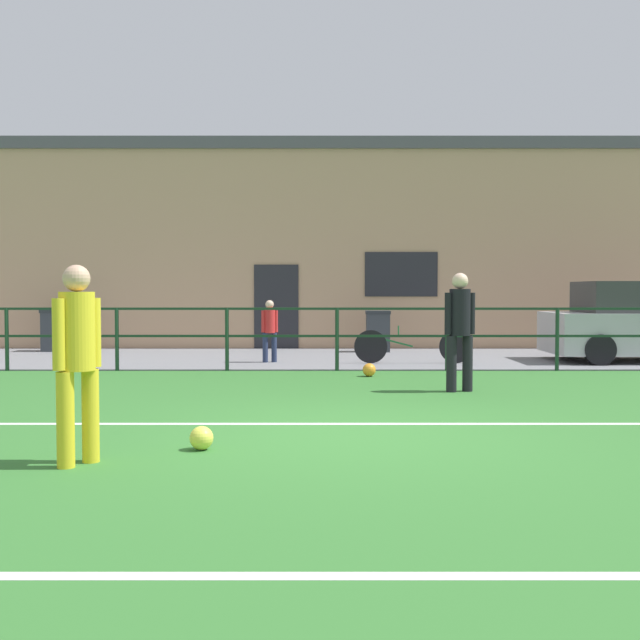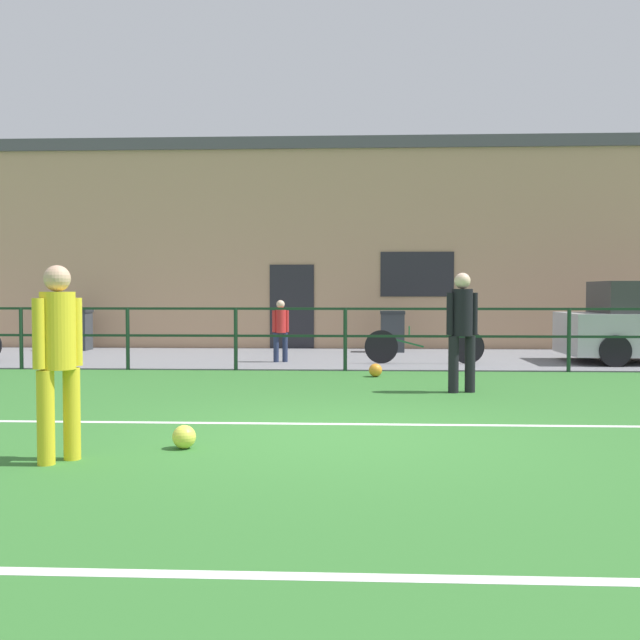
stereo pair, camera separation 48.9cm
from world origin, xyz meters
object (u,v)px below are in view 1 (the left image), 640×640
Objects in this scene: player_goalkeeper at (462,324)px; soccer_ball_spare at (372,370)px; soccer_ball_match at (204,438)px; trash_bin_0 at (60,330)px; bicycle_parked_0 at (415,346)px; spectator_child at (272,327)px; trash_bin_1 at (380,331)px; player_striker at (80,352)px.

player_goalkeeper reaches higher than soccer_ball_spare.
soccer_ball_match is (-3.09, -3.94, -0.86)m from player_goalkeeper.
trash_bin_0 is (-8.25, 6.97, -0.45)m from player_goalkeeper.
trash_bin_0 is at bearing 144.30° from soccer_ball_spare.
player_goalkeeper is 4.05m from bicycle_parked_0.
trash_bin_1 is at bearing -152.08° from spectator_child.
player_striker is at bearing -106.64° from trash_bin_1.
soccer_ball_spare is at bearing -35.70° from trash_bin_0.
spectator_child reaches higher than trash_bin_1.
soccer_ball_spare is at bearing -115.41° from bicycle_parked_0.
spectator_child reaches higher than bicycle_parked_0.
player_goalkeeper reaches higher than trash_bin_0.
player_striker is at bearing -148.15° from soccer_ball_match.
player_striker is 1.73× the size of trash_bin_1.
soccer_ball_spare is 4.95m from trash_bin_1.
spectator_child is at bearing -151.30° from player_striker.
trash_bin_0 reaches higher than bicycle_parked_0.
soccer_ball_match is at bearing -110.21° from bicycle_parked_0.
player_goalkeeper is at bearing -87.56° from bicycle_parked_0.
trash_bin_1 reaches higher than soccer_ball_spare.
player_goalkeeper is at bearing 173.57° from player_striker.
soccer_ball_match is at bearing -102.84° from trash_bin_1.
soccer_ball_match is 0.17× the size of spectator_child.
spectator_child is 5.91m from trash_bin_0.
bicycle_parked_0 is (2.92, 7.94, 0.25)m from soccer_ball_match.
trash_bin_0 reaches higher than trash_bin_1.
trash_bin_0 is (-5.15, 10.91, 0.41)m from soccer_ball_match.
spectator_child is at bearing 89.48° from soccer_ball_match.
trash_bin_0 is (-5.23, 2.76, -0.21)m from spectator_child.
bicycle_parked_0 is at bearing -103.21° from player_goalkeeper.
player_striker is 11.81m from trash_bin_1.
player_striker is 12.24m from trash_bin_0.
soccer_ball_match is 0.22× the size of trash_bin_0.
player_goalkeeper is at bearing -40.18° from trash_bin_0.
bicycle_parked_0 is at bearing -80.21° from trash_bin_1.
spectator_child is at bearing -132.59° from trash_bin_1.
trash_bin_1 is at bearing -1.35° from trash_bin_0.
player_goalkeeper is 6.83m from trash_bin_1.
player_striker is at bearing -114.00° from soccer_ball_spare.
spectator_child is (0.07, 8.15, 0.62)m from soccer_ball_match.
bicycle_parked_0 is at bearing 156.41° from spectator_child.
trash_bin_1 is (0.53, 4.90, 0.40)m from soccer_ball_spare.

